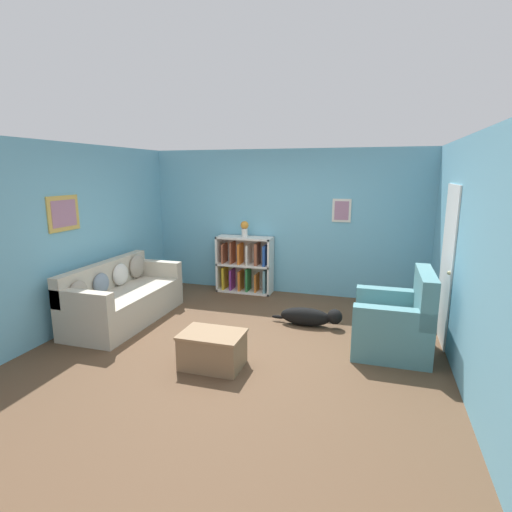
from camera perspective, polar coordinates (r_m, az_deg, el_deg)
ground_plane at (r=5.53m, az=-1.23°, el=-11.55°), size 14.00×14.00×0.00m
wall_back at (r=7.30m, az=4.24°, el=4.80°), size 5.60×0.13×2.60m
wall_left at (r=6.41m, az=-23.56°, el=2.86°), size 0.13×5.00×2.60m
wall_right at (r=5.02m, az=27.67°, el=0.11°), size 0.16×5.00×2.60m
couch at (r=6.35m, az=-18.50°, el=-5.79°), size 0.86×1.98×0.88m
bookshelf at (r=7.41m, az=-1.52°, el=-1.33°), size 1.03×0.35×1.04m
recliner_chair at (r=5.31m, az=19.41°, el=-9.01°), size 0.90×0.99×1.04m
coffee_table at (r=4.72m, az=-6.24°, el=-13.00°), size 0.71×0.50×0.41m
dog at (r=5.92m, az=7.77°, el=-8.58°), size 1.05×0.24×0.28m
vase at (r=7.26m, az=-1.64°, el=4.02°), size 0.15×0.15×0.29m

